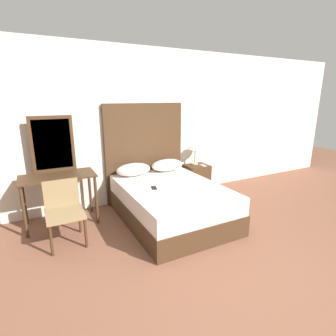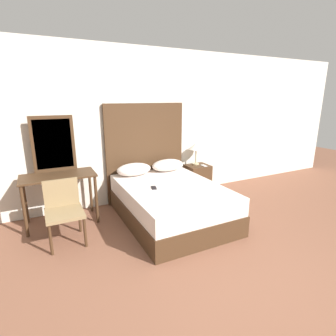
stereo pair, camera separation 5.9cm
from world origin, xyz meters
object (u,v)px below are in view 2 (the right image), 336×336
object	(u,v)px
phone_on_nightstand	(204,166)
vanity_desk	(59,183)
chair	(63,207)
bed	(171,203)
phone_on_bed	(154,188)
table_lamp	(196,147)
nightstand	(197,180)

from	to	relation	value
phone_on_nightstand	vanity_desk	size ratio (longest dim) A/B	0.15
phone_on_nightstand	chair	size ratio (longest dim) A/B	0.19
bed	vanity_desk	bearing A→B (deg)	157.13
bed	phone_on_bed	bearing A→B (deg)	179.52
phone_on_nightstand	vanity_desk	bearing A→B (deg)	-179.23
table_lamp	phone_on_nightstand	xyz separation A→B (m)	(0.08, -0.17, -0.35)
phone_on_bed	phone_on_nightstand	size ratio (longest dim) A/B	1.07
vanity_desk	chair	size ratio (longest dim) A/B	1.28
table_lamp	phone_on_nightstand	world-z (taller)	table_lamp
phone_on_bed	chair	xyz separation A→B (m)	(-1.26, 0.10, -0.10)
table_lamp	phone_on_bed	bearing A→B (deg)	-146.32
bed	chair	size ratio (longest dim) A/B	2.40
nightstand	phone_on_bed	bearing A→B (deg)	-148.76
bed	phone_on_bed	xyz separation A→B (m)	(-0.28, 0.00, 0.29)
phone_on_nightstand	vanity_desk	world-z (taller)	vanity_desk
nightstand	phone_on_nightstand	bearing A→B (deg)	-50.12
vanity_desk	phone_on_nightstand	bearing A→B (deg)	0.77
bed	table_lamp	world-z (taller)	table_lamp
nightstand	vanity_desk	bearing A→B (deg)	-177.05
nightstand	chair	bearing A→B (deg)	-165.02
nightstand	chair	distance (m)	2.63
phone_on_bed	vanity_desk	world-z (taller)	vanity_desk
phone_on_bed	chair	distance (m)	1.26
phone_on_bed	table_lamp	world-z (taller)	table_lamp
table_lamp	bed	bearing A→B (deg)	-139.32
phone_on_bed	table_lamp	distance (m)	1.58
bed	nightstand	world-z (taller)	nightstand
phone_on_bed	table_lamp	size ratio (longest dim) A/B	0.38
table_lamp	vanity_desk	xyz separation A→B (m)	(-2.52, -0.21, -0.30)
bed	phone_on_nightstand	bearing A→B (deg)	32.44
phone_on_bed	nightstand	xyz separation A→B (m)	(1.27, 0.77, -0.28)
vanity_desk	chair	world-z (taller)	chair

